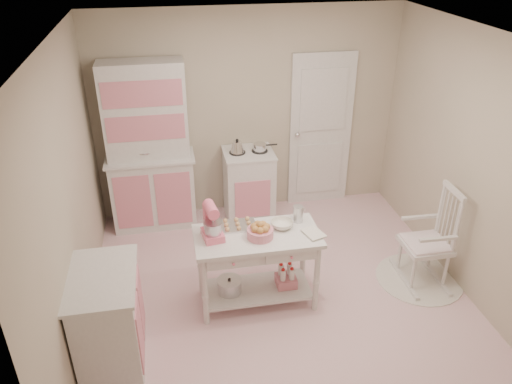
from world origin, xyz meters
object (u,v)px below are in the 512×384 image
Objects in this scene: hutch at (149,148)px; stove at (249,185)px; base_cabinet at (109,320)px; rocking_chair at (427,237)px; bread_basket at (260,233)px; work_table at (257,268)px; stand_mixer at (212,223)px.

stove is at bearing -2.39° from hutch.
base_cabinet is (-1.58, -2.21, 0.00)m from stove.
bread_basket is (-1.77, -0.06, 0.30)m from rocking_chair.
work_table is at bearing 111.80° from bread_basket.
work_table is 3.53× the size of stand_mixer.
stove reaches higher than work_table.
stand_mixer reaches higher than rocking_chair.
work_table is (1.37, 0.55, -0.06)m from base_cabinet.
rocking_chair is 1.80m from bread_basket.
stand_mixer reaches higher than stove.
stove reaches higher than bread_basket.
work_table is at bearing 21.74° from base_cabinet.
hutch is at bearing 150.04° from rocking_chair.
stove is at bearing 135.28° from rocking_chair.
stand_mixer is at bearing 30.77° from base_cabinet.
hutch is at bearing 119.83° from bread_basket.
rocking_chair reaches higher than stove.
hutch is 2.26× the size of base_cabinet.
hutch is 2.08m from work_table.
work_table is at bearing -11.37° from stand_mixer.
stove is 1.68m from work_table.
rocking_chair is 4.40× the size of bread_basket.
stove is 1.77m from bread_basket.
stove is 1.00× the size of base_cabinet.
bread_basket is (0.02, -0.05, 0.45)m from work_table.
rocking_chair is (2.79, -1.70, -0.49)m from hutch.
base_cabinet is 3.22m from rocking_chair.
stand_mixer is 0.46m from bread_basket.
rocking_chair is (1.59, -1.65, 0.09)m from stove.
stand_mixer is (-0.63, -1.64, 0.51)m from stove.
stand_mixer is (-2.21, 0.01, 0.42)m from rocking_chair.
base_cabinet is at bearing -158.26° from work_table.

